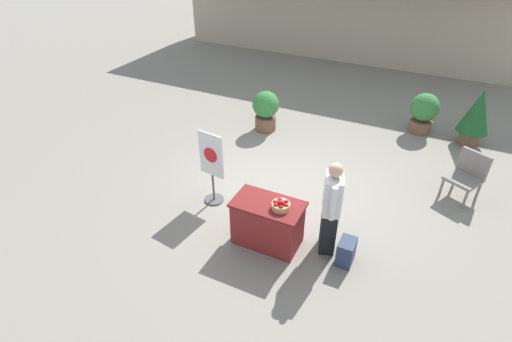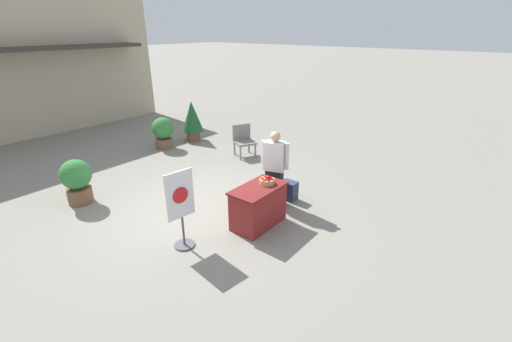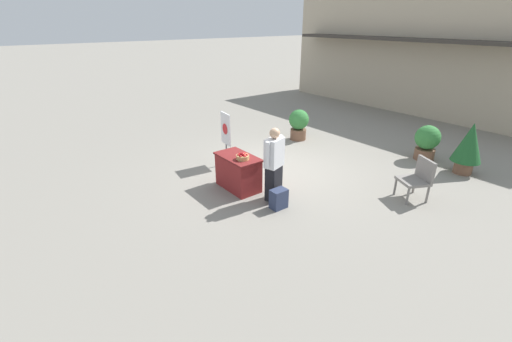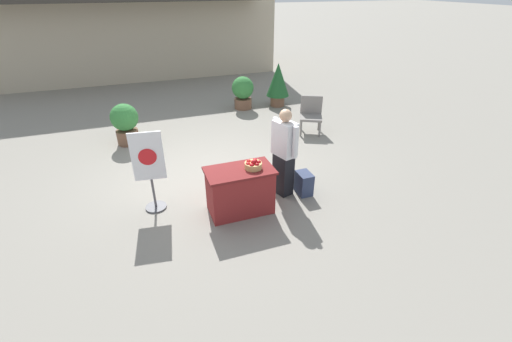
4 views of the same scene
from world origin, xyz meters
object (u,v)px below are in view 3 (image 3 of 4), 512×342
(apple_basket, at_px, (243,157))
(patio_chair, at_px, (418,177))
(backpack, at_px, (279,199))
(potted_plant_near_right, at_px, (469,145))
(display_table, at_px, (238,172))
(potted_plant_far_right, at_px, (299,123))
(person_visitor, at_px, (274,165))
(poster_board, at_px, (226,138))
(potted_plant_near_left, at_px, (427,141))

(apple_basket, xyz_separation_m, patio_chair, (2.56, 2.79, -0.36))
(backpack, height_order, potted_plant_near_right, potted_plant_near_right)
(backpack, distance_m, potted_plant_near_right, 5.17)
(display_table, distance_m, potted_plant_far_right, 3.99)
(person_visitor, height_order, poster_board, person_visitor)
(person_visitor, bearing_deg, display_table, 0.00)
(person_visitor, height_order, potted_plant_near_right, person_visitor)
(potted_plant_far_right, bearing_deg, backpack, -49.43)
(display_table, distance_m, apple_basket, 0.52)
(display_table, bearing_deg, poster_board, 157.13)
(patio_chair, bearing_deg, apple_basket, -15.72)
(person_visitor, xyz_separation_m, backpack, (0.36, -0.16, -0.61))
(potted_plant_near_right, bearing_deg, apple_basket, -117.29)
(potted_plant_near_right, bearing_deg, display_table, -119.44)
(apple_basket, relative_size, backpack, 0.68)
(person_visitor, height_order, potted_plant_far_right, person_visitor)
(apple_basket, bearing_deg, person_visitor, 24.70)
(display_table, xyz_separation_m, apple_basket, (0.23, -0.03, 0.46))
(potted_plant_near_left, bearing_deg, apple_basket, -106.21)
(apple_basket, distance_m, backpack, 1.24)
(display_table, relative_size, patio_chair, 1.22)
(potted_plant_far_right, bearing_deg, apple_basket, -61.97)
(backpack, xyz_separation_m, poster_board, (-2.63, 0.45, 0.55))
(person_visitor, relative_size, poster_board, 1.14)
(person_visitor, distance_m, potted_plant_near_right, 5.11)
(patio_chair, bearing_deg, potted_plant_near_right, -154.22)
(backpack, height_order, patio_chair, patio_chair)
(backpack, distance_m, poster_board, 2.73)
(person_visitor, xyz_separation_m, potted_plant_far_right, (-2.62, 3.32, -0.28))
(patio_chair, xyz_separation_m, potted_plant_near_right, (0.04, 2.27, 0.24))
(poster_board, xyz_separation_m, patio_chair, (4.15, 2.18, -0.25))
(person_visitor, xyz_separation_m, potted_plant_near_right, (1.92, 4.74, -0.07))
(apple_basket, distance_m, potted_plant_near_left, 5.42)
(potted_plant_near_right, bearing_deg, poster_board, -133.34)
(display_table, bearing_deg, patio_chair, 44.66)
(display_table, xyz_separation_m, person_visitor, (0.91, 0.29, 0.42))
(patio_chair, bearing_deg, person_visitor, -10.33)
(patio_chair, distance_m, potted_plant_near_left, 2.62)
(person_visitor, bearing_deg, apple_basket, 7.37)
(poster_board, bearing_deg, potted_plant_near_right, 144.57)
(poster_board, height_order, patio_chair, poster_board)
(potted_plant_far_right, bearing_deg, patio_chair, -10.62)
(person_visitor, relative_size, potted_plant_near_right, 1.22)
(display_table, relative_size, person_visitor, 0.69)
(poster_board, distance_m, patio_chair, 4.70)
(apple_basket, xyz_separation_m, backpack, (1.04, 0.16, -0.66))
(potted_plant_near_left, bearing_deg, person_visitor, -99.57)
(apple_basket, height_order, potted_plant_far_right, potted_plant_far_right)
(patio_chair, bearing_deg, potted_plant_far_right, -73.74)
(poster_board, distance_m, potted_plant_near_left, 5.54)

